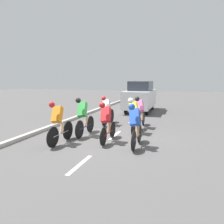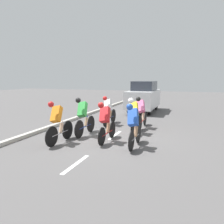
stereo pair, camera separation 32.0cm
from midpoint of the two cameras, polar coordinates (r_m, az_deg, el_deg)
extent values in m
plane|color=#565454|center=(8.66, 1.17, -6.56)|extent=(60.00, 60.00, 0.00)
cube|color=white|center=(6.14, -7.91, -13.32)|extent=(0.12, 1.40, 0.01)
cube|color=white|center=(8.94, 1.81, -6.05)|extent=(0.12, 1.40, 0.01)
cube|color=white|center=(11.94, 6.66, -2.26)|extent=(0.12, 1.40, 0.01)
cube|color=#B7B2A8|center=(10.35, -15.29, -3.90)|extent=(0.20, 25.08, 0.14)
cylinder|color=black|center=(8.47, 1.15, -4.67)|extent=(0.03, 0.64, 0.64)
cylinder|color=black|center=(7.53, -1.44, -6.43)|extent=(0.03, 0.64, 0.64)
cylinder|color=red|center=(8.00, -0.07, -5.50)|extent=(0.04, 1.04, 0.04)
cylinder|color=red|center=(8.11, 0.38, -3.76)|extent=(0.04, 0.04, 0.42)
cylinder|color=yellow|center=(8.02, 0.06, -4.72)|extent=(0.07, 0.07, 0.16)
cylinder|color=tan|center=(8.03, 0.13, -4.12)|extent=(0.12, 0.23, 0.36)
cube|color=red|center=(7.78, -0.70, -0.69)|extent=(0.43, 0.48, 0.62)
sphere|color=red|center=(7.54, -1.69, 1.81)|extent=(0.21, 0.21, 0.21)
cylinder|color=black|center=(8.45, -10.44, -4.65)|extent=(0.03, 0.70, 0.70)
cylinder|color=black|center=(7.63, -14.30, -6.27)|extent=(0.03, 0.70, 0.70)
cylinder|color=#B7B7BC|center=(8.03, -12.27, -5.42)|extent=(0.04, 1.01, 0.04)
cylinder|color=#B7B7BC|center=(8.13, -11.65, -3.71)|extent=(0.04, 0.04, 0.42)
cylinder|color=yellow|center=(8.05, -12.10, -4.65)|extent=(0.07, 0.07, 0.16)
cylinder|color=beige|center=(8.05, -12.02, -4.06)|extent=(0.12, 0.23, 0.36)
cube|color=orange|center=(7.84, -13.17, -0.57)|extent=(0.43, 0.49, 0.63)
sphere|color=red|center=(7.63, -14.51, 1.93)|extent=(0.20, 0.20, 0.20)
cylinder|color=black|center=(9.71, 7.93, -2.87)|extent=(0.03, 0.68, 0.68)
cylinder|color=black|center=(8.80, 6.59, -4.09)|extent=(0.03, 0.68, 0.68)
cylinder|color=red|center=(9.25, 7.30, -3.45)|extent=(0.04, 0.96, 0.04)
cylinder|color=red|center=(9.37, 7.55, -1.99)|extent=(0.04, 0.04, 0.42)
cylinder|color=green|center=(9.28, 7.38, -2.79)|extent=(0.07, 0.07, 0.16)
cylinder|color=#9E704C|center=(9.28, 7.42, -2.28)|extent=(0.12, 0.23, 0.36)
cube|color=yellow|center=(9.05, 6.77, 0.75)|extent=(0.46, 0.49, 0.65)
sphere|color=white|center=(8.81, 5.99, 2.98)|extent=(0.22, 0.22, 0.22)
cylinder|color=black|center=(7.90, 8.10, -5.65)|extent=(0.03, 0.67, 0.67)
cylinder|color=black|center=(7.00, 6.42, -7.57)|extent=(0.03, 0.67, 0.67)
cylinder|color=#B7B7BC|center=(7.45, 7.31, -6.55)|extent=(0.04, 0.97, 0.04)
cylinder|color=#B7B7BC|center=(7.56, 7.63, -4.69)|extent=(0.04, 0.04, 0.42)
cylinder|color=white|center=(7.47, 7.41, -5.71)|extent=(0.07, 0.07, 0.16)
cylinder|color=tan|center=(7.47, 7.46, -5.08)|extent=(0.12, 0.23, 0.36)
cube|color=blue|center=(7.21, 6.79, -1.39)|extent=(0.43, 0.49, 0.63)
sphere|color=blue|center=(6.96, 5.96, 1.34)|extent=(0.22, 0.22, 0.22)
cylinder|color=black|center=(10.81, 9.44, -1.77)|extent=(0.03, 0.65, 0.65)
cylinder|color=black|center=(9.81, 8.30, -2.84)|extent=(0.03, 0.65, 0.65)
cylinder|color=red|center=(10.31, 8.90, -2.28)|extent=(0.04, 1.04, 0.04)
cylinder|color=red|center=(10.45, 9.12, -0.97)|extent=(0.04, 0.04, 0.42)
cylinder|color=#1999D8|center=(10.34, 8.97, -1.69)|extent=(0.07, 0.07, 0.16)
cylinder|color=beige|center=(10.35, 9.01, -1.22)|extent=(0.12, 0.23, 0.36)
cube|color=pink|center=(10.12, 8.45, 1.45)|extent=(0.47, 0.48, 0.63)
sphere|color=black|center=(9.88, 7.80, 3.37)|extent=(0.21, 0.21, 0.21)
cylinder|color=black|center=(9.39, -4.59, -3.13)|extent=(0.03, 0.71, 0.71)
cylinder|color=black|center=(8.49, -7.49, -4.49)|extent=(0.03, 0.71, 0.71)
cylinder|color=navy|center=(8.94, -5.96, -3.77)|extent=(0.04, 1.03, 0.04)
cylinder|color=navy|center=(9.05, -5.49, -2.24)|extent=(0.04, 0.04, 0.42)
cylinder|color=white|center=(8.96, -5.83, -3.09)|extent=(0.07, 0.07, 0.16)
cylinder|color=#DBAD84|center=(8.97, -5.77, -2.55)|extent=(0.12, 0.23, 0.36)
cube|color=green|center=(8.75, -6.70, 0.68)|extent=(0.44, 0.51, 0.66)
sphere|color=black|center=(8.54, -7.78, 3.05)|extent=(0.21, 0.21, 0.21)
cylinder|color=black|center=(11.28, 1.16, -1.05)|extent=(0.03, 0.71, 0.71)
cylinder|color=black|center=(10.31, -0.74, -2.00)|extent=(0.03, 0.71, 0.71)
cylinder|color=navy|center=(10.80, 0.25, -1.50)|extent=(0.04, 1.05, 0.04)
cylinder|color=navy|center=(10.93, 0.58, -0.25)|extent=(0.04, 0.04, 0.42)
cylinder|color=#1999D8|center=(10.82, 0.34, -0.94)|extent=(0.07, 0.07, 0.16)
cylinder|color=tan|center=(10.84, 0.39, -0.49)|extent=(0.12, 0.23, 0.36)
cube|color=white|center=(10.62, -0.24, 1.92)|extent=(0.44, 0.45, 0.58)
sphere|color=red|center=(10.40, -0.98, 3.59)|extent=(0.21, 0.21, 0.21)
cylinder|color=black|center=(13.83, 10.55, 0.53)|extent=(0.14, 0.64, 0.64)
cylinder|color=black|center=(14.11, 5.10, 0.82)|extent=(0.14, 0.64, 0.64)
cylinder|color=black|center=(16.26, 12.03, 1.74)|extent=(0.14, 0.64, 0.64)
cylinder|color=black|center=(16.50, 7.35, 1.97)|extent=(0.14, 0.64, 0.64)
cube|color=silver|center=(15.09, 8.86, 3.44)|extent=(1.70, 4.00, 1.13)
cube|color=#2D333D|center=(15.23, 9.09, 6.79)|extent=(1.39, 2.20, 0.62)
camera|label=1|loc=(0.16, -88.96, 0.17)|focal=35.00mm
camera|label=2|loc=(0.16, 91.04, -0.17)|focal=35.00mm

